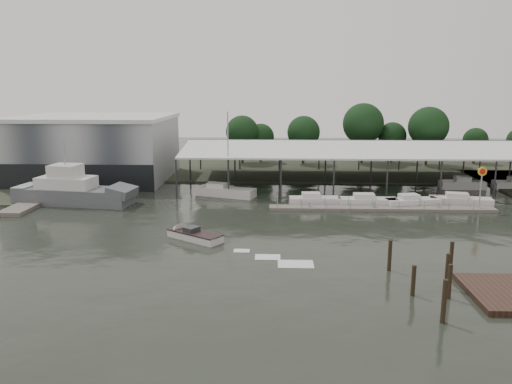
{
  "coord_description": "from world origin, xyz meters",
  "views": [
    {
      "loc": [
        1.53,
        -51.02,
        15.18
      ],
      "look_at": [
        -0.64,
        8.66,
        2.5
      ],
      "focal_mm": 35.0,
      "sensor_mm": 36.0,
      "label": 1
    }
  ],
  "objects_px": {
    "white_sailboat": "(225,191)",
    "grey_trawler": "(74,192)",
    "speedboat_underway": "(191,235)",
    "shell_fuel_sign": "(482,180)"
  },
  "relations": [
    {
      "from": "shell_fuel_sign",
      "to": "white_sailboat",
      "type": "height_order",
      "value": "white_sailboat"
    },
    {
      "from": "grey_trawler",
      "to": "white_sailboat",
      "type": "height_order",
      "value": "white_sailboat"
    },
    {
      "from": "shell_fuel_sign",
      "to": "speedboat_underway",
      "type": "height_order",
      "value": "shell_fuel_sign"
    },
    {
      "from": "grey_trawler",
      "to": "white_sailboat",
      "type": "relative_size",
      "value": 1.36
    },
    {
      "from": "grey_trawler",
      "to": "white_sailboat",
      "type": "xyz_separation_m",
      "value": [
        19.31,
        5.4,
        -0.93
      ]
    },
    {
      "from": "shell_fuel_sign",
      "to": "white_sailboat",
      "type": "bearing_deg",
      "value": 166.85
    },
    {
      "from": "white_sailboat",
      "to": "grey_trawler",
      "type": "bearing_deg",
      "value": -145.27
    },
    {
      "from": "shell_fuel_sign",
      "to": "speedboat_underway",
      "type": "relative_size",
      "value": 0.36
    },
    {
      "from": "white_sailboat",
      "to": "speedboat_underway",
      "type": "height_order",
      "value": "white_sailboat"
    },
    {
      "from": "speedboat_underway",
      "to": "shell_fuel_sign",
      "type": "bearing_deg",
      "value": -124.94
    }
  ]
}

